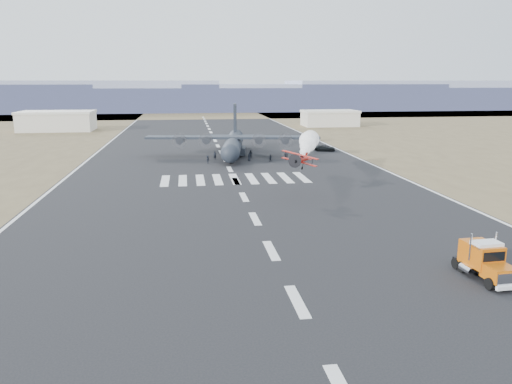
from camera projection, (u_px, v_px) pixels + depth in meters
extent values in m
plane|color=black|center=(297.00, 301.00, 38.75)|extent=(500.00, 500.00, 0.00)
cube|color=brown|center=(201.00, 114.00, 261.07)|extent=(500.00, 80.00, 0.00)
cube|color=#8A93B0|center=(83.00, 96.00, 279.44)|extent=(150.00, 50.00, 17.00)
cube|color=#8A93B0|center=(199.00, 99.00, 288.66)|extent=(150.00, 50.00, 13.00)
cube|color=#8A93B0|center=(309.00, 97.00, 297.22)|extent=(150.00, 50.00, 15.00)
cube|color=#8A93B0|center=(412.00, 95.00, 305.78)|extent=(150.00, 50.00, 17.00)
cube|color=#8A93B0|center=(509.00, 98.00, 315.00)|extent=(150.00, 50.00, 13.00)
cube|color=beige|center=(57.00, 122.00, 171.23)|extent=(24.00, 14.00, 6.00)
cube|color=silver|center=(56.00, 112.00, 170.51)|extent=(24.50, 14.50, 0.80)
cube|color=beige|center=(330.00, 119.00, 189.39)|extent=(20.00, 12.00, 5.20)
cube|color=silver|center=(330.00, 111.00, 188.76)|extent=(20.50, 12.50, 0.80)
cube|color=black|center=(478.00, 269.00, 43.96)|extent=(1.33, 6.32, 0.23)
cube|color=#C2380B|center=(499.00, 273.00, 41.15)|extent=(2.23, 2.32, 1.20)
cube|color=silver|center=(509.00, 279.00, 40.07)|extent=(2.03, 0.24, 1.01)
cube|color=white|center=(509.00, 288.00, 40.03)|extent=(2.32, 0.39, 0.32)
cube|color=#C2380B|center=(488.00, 257.00, 42.57)|extent=(2.39, 1.78, 2.03)
cube|color=black|center=(494.00, 257.00, 41.75)|extent=(2.03, 0.21, 0.83)
cube|color=white|center=(487.00, 244.00, 42.61)|extent=(2.38, 1.59, 0.46)
cube|color=#C2380B|center=(475.00, 254.00, 44.22)|extent=(2.40, 1.96, 2.40)
cylinder|color=black|center=(490.00, 284.00, 40.76)|extent=(0.42, 1.03, 1.01)
cylinder|color=black|center=(462.00, 267.00, 44.47)|extent=(0.42, 1.03, 1.01)
cylinder|color=black|center=(483.00, 265.00, 44.87)|extent=(0.42, 1.03, 1.01)
cylinder|color=black|center=(456.00, 263.00, 45.36)|extent=(0.42, 1.03, 1.01)
cylinder|color=black|center=(477.00, 262.00, 45.75)|extent=(0.42, 1.03, 1.01)
cylinder|color=red|center=(301.00, 159.00, 72.60)|extent=(2.06, 4.50, 0.80)
sphere|color=black|center=(301.00, 157.00, 72.70)|extent=(0.62, 0.62, 0.62)
cylinder|color=black|center=(300.00, 162.00, 70.53)|extent=(1.01, 0.77, 0.89)
cylinder|color=black|center=(300.00, 162.00, 70.23)|extent=(1.89, 0.59, 1.96)
cube|color=red|center=(301.00, 162.00, 72.32)|extent=(5.31, 2.38, 1.06)
cube|color=red|center=(301.00, 155.00, 71.83)|extent=(5.48, 2.43, 1.09)
cube|color=red|center=(302.00, 154.00, 74.48)|extent=(0.32, 0.79, 0.89)
cube|color=red|center=(302.00, 157.00, 74.57)|extent=(1.89, 1.11, 0.07)
cylinder|color=black|center=(295.00, 167.00, 72.25)|extent=(0.22, 0.41, 0.39)
cylinder|color=black|center=(305.00, 168.00, 72.03)|extent=(0.22, 0.41, 0.39)
sphere|color=white|center=(302.00, 157.00, 74.75)|extent=(0.62, 0.62, 0.62)
sphere|color=white|center=(303.00, 155.00, 76.81)|extent=(0.91, 0.91, 0.91)
sphere|color=white|center=(304.00, 153.00, 78.86)|extent=(1.20, 1.20, 1.20)
sphere|color=white|center=(304.00, 151.00, 80.92)|extent=(1.48, 1.48, 1.48)
sphere|color=white|center=(305.00, 149.00, 82.98)|extent=(1.77, 1.77, 1.77)
sphere|color=white|center=(306.00, 147.00, 85.04)|extent=(2.05, 2.05, 2.05)
sphere|color=white|center=(307.00, 145.00, 87.10)|extent=(2.34, 2.34, 2.34)
sphere|color=white|center=(307.00, 144.00, 89.16)|extent=(2.62, 2.62, 2.62)
sphere|color=white|center=(308.00, 142.00, 91.22)|extent=(2.91, 2.91, 2.91)
sphere|color=white|center=(309.00, 141.00, 93.27)|extent=(3.19, 3.19, 3.19)
sphere|color=white|center=(309.00, 139.00, 95.33)|extent=(3.48, 3.48, 3.48)
cylinder|color=black|center=(233.00, 145.00, 113.29)|extent=(7.65, 27.52, 3.89)
sphere|color=black|center=(230.00, 153.00, 100.00)|extent=(3.89, 3.89, 3.89)
cone|color=black|center=(236.00, 138.00, 126.59)|extent=(4.67, 6.32, 3.89)
cube|color=black|center=(233.00, 137.00, 111.94)|extent=(39.11, 9.47, 0.49)
cylinder|color=black|center=(181.00, 140.00, 111.58)|extent=(2.25, 3.91, 1.75)
cylinder|color=#3F3F44|center=(179.00, 141.00, 109.68)|extent=(3.28, 0.51, 3.31)
cylinder|color=black|center=(207.00, 140.00, 111.58)|extent=(2.25, 3.91, 1.75)
cylinder|color=#3F3F44|center=(206.00, 141.00, 109.68)|extent=(3.28, 0.51, 3.31)
cylinder|color=black|center=(259.00, 140.00, 111.57)|extent=(2.25, 3.91, 1.75)
cylinder|color=#3F3F44|center=(259.00, 141.00, 109.67)|extent=(3.28, 0.51, 3.31)
cylinder|color=black|center=(285.00, 140.00, 111.56)|extent=(2.25, 3.91, 1.75)
cylinder|color=#3F3F44|center=(285.00, 141.00, 109.66)|extent=(3.28, 0.51, 3.31)
cube|color=black|center=(235.00, 120.00, 123.63)|extent=(1.19, 4.42, 7.78)
cube|color=black|center=(235.00, 136.00, 125.00)|extent=(13.90, 4.79, 0.34)
cube|color=black|center=(224.00, 151.00, 114.56)|extent=(1.97, 5.94, 1.56)
cylinder|color=black|center=(224.00, 153.00, 114.68)|extent=(0.63, 1.13, 1.07)
cube|color=black|center=(243.00, 151.00, 114.56)|extent=(1.97, 5.94, 1.56)
cylinder|color=black|center=(243.00, 153.00, 114.68)|extent=(0.63, 1.13, 1.07)
cylinder|color=black|center=(231.00, 161.00, 103.30)|extent=(0.51, 0.92, 0.88)
imported|color=black|center=(325.00, 148.00, 121.93)|extent=(5.73, 4.01, 1.45)
imported|color=black|center=(215.00, 155.00, 108.37)|extent=(0.72, 0.61, 1.85)
imported|color=black|center=(270.00, 158.00, 105.11)|extent=(0.92, 0.88, 1.63)
imported|color=black|center=(208.00, 159.00, 103.46)|extent=(1.04, 1.15, 1.65)
imported|color=black|center=(286.00, 156.00, 108.36)|extent=(1.14, 0.83, 1.74)
imported|color=black|center=(249.00, 157.00, 106.60)|extent=(0.86, 0.65, 1.57)
imported|color=black|center=(233.00, 159.00, 104.16)|extent=(1.62, 0.97, 1.67)
imported|color=black|center=(231.00, 157.00, 106.77)|extent=(0.74, 0.66, 1.74)
imported|color=black|center=(251.00, 154.00, 110.86)|extent=(1.00, 0.91, 1.75)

